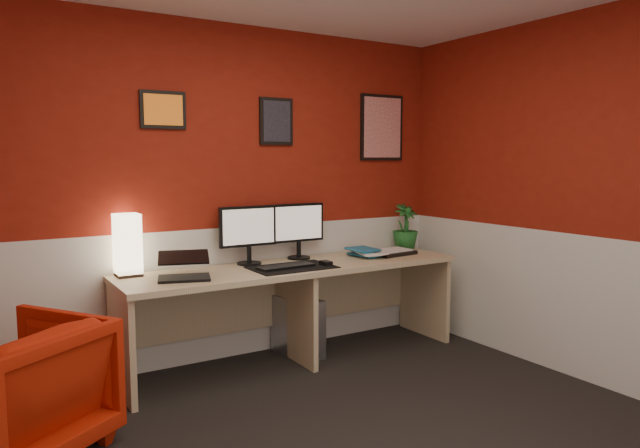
{
  "coord_description": "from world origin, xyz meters",
  "views": [
    {
      "loc": [
        -1.57,
        -2.33,
        1.51
      ],
      "look_at": [
        0.6,
        1.21,
        1.05
      ],
      "focal_mm": 32.82,
      "sensor_mm": 36.0,
      "label": 1
    }
  ],
  "objects": [
    {
      "name": "laptop",
      "position": [
        -0.36,
        1.33,
        0.84
      ],
      "size": [
        0.38,
        0.32,
        0.22
      ],
      "primitive_type": "cube",
      "rotation": [
        0.0,
        0.0,
        -0.31
      ],
      "color": "black",
      "rests_on": "desk"
    },
    {
      "name": "desk",
      "position": [
        0.51,
        1.41,
        0.36
      ],
      "size": [
        2.6,
        0.65,
        0.73
      ],
      "primitive_type": "cube",
      "color": "tan",
      "rests_on": "ground"
    },
    {
      "name": "desk_mat",
      "position": [
        0.43,
        1.32,
        0.73
      ],
      "size": [
        0.6,
        0.38,
        0.01
      ],
      "primitive_type": "cube",
      "color": "black",
      "rests_on": "desk"
    },
    {
      "name": "wall_right",
      "position": [
        2.0,
        0.0,
        1.25
      ],
      "size": [
        0.01,
        3.5,
        2.5
      ],
      "primitive_type": "cube",
      "color": "maroon",
      "rests_on": "ground"
    },
    {
      "name": "armchair",
      "position": [
        -1.41,
        0.89,
        0.35
      ],
      "size": [
        1.05,
        1.06,
        0.7
      ],
      "primitive_type": "imported",
      "rotation": [
        0.0,
        0.0,
        3.74
      ],
      "color": "#B61D08",
      "rests_on": "ground"
    },
    {
      "name": "shoji_lamp",
      "position": [
        -0.65,
        1.64,
        0.93
      ],
      "size": [
        0.16,
        0.16,
        0.4
      ],
      "primitive_type": "cube",
      "color": "#FFE5B2",
      "rests_on": "desk"
    },
    {
      "name": "monitor_left",
      "position": [
        0.23,
        1.61,
        1.02
      ],
      "size": [
        0.45,
        0.06,
        0.58
      ],
      "primitive_type": "cube",
      "color": "black",
      "rests_on": "desk"
    },
    {
      "name": "pc_tower",
      "position": [
        0.59,
        1.52,
        0.23
      ],
      "size": [
        0.26,
        0.47,
        0.45
      ],
      "primitive_type": "cube",
      "rotation": [
        0.0,
        0.0,
        0.14
      ],
      "color": "#99999E",
      "rests_on": "ground"
    },
    {
      "name": "keyboard",
      "position": [
        0.38,
        1.32,
        0.74
      ],
      "size": [
        0.43,
        0.16,
        0.02
      ],
      "primitive_type": "cube",
      "rotation": [
        0.0,
        0.0,
        0.06
      ],
      "color": "black",
      "rests_on": "desk_mat"
    },
    {
      "name": "monitor_right",
      "position": [
        0.67,
        1.63,
        1.02
      ],
      "size": [
        0.45,
        0.06,
        0.58
      ],
      "primitive_type": "cube",
      "color": "black",
      "rests_on": "desk"
    },
    {
      "name": "art_center",
      "position": [
        0.53,
        1.74,
        1.8
      ],
      "size": [
        0.28,
        0.02,
        0.36
      ],
      "primitive_type": "cube",
      "color": "black",
      "rests_on": "wall_back"
    },
    {
      "name": "art_left",
      "position": [
        -0.35,
        1.74,
        1.85
      ],
      "size": [
        0.32,
        0.02,
        0.26
      ],
      "primitive_type": "cube",
      "color": "orange",
      "rests_on": "wall_back"
    },
    {
      "name": "zen_tray",
      "position": [
        1.42,
        1.41,
        0.74
      ],
      "size": [
        0.37,
        0.28,
        0.03
      ],
      "primitive_type": "cube",
      "rotation": [
        0.0,
        0.0,
        0.09
      ],
      "color": "black",
      "rests_on": "desk"
    },
    {
      "name": "book_middle",
      "position": [
        1.08,
        1.42,
        0.77
      ],
      "size": [
        0.27,
        0.33,
        0.02
      ],
      "primitive_type": "imported",
      "rotation": [
        0.0,
        0.0,
        -0.22
      ],
      "color": "silver",
      "rests_on": "book_bottom"
    },
    {
      "name": "potted_plant",
      "position": [
        1.7,
        1.58,
        0.93
      ],
      "size": [
        0.24,
        0.24,
        0.39
      ],
      "primitive_type": "imported",
      "rotation": [
        0.0,
        0.0,
        0.08
      ],
      "color": "#19591E",
      "rests_on": "desk"
    },
    {
      "name": "wainscot_back",
      "position": [
        0.0,
        1.75,
        0.5
      ],
      "size": [
        4.0,
        0.01,
        1.0
      ],
      "primitive_type": "cube",
      "color": "silver",
      "rests_on": "ground"
    },
    {
      "name": "wall_back",
      "position": [
        0.0,
        1.75,
        1.25
      ],
      "size": [
        4.0,
        0.01,
        2.5
      ],
      "primitive_type": "cube",
      "color": "maroon",
      "rests_on": "ground"
    },
    {
      "name": "book_bottom",
      "position": [
        1.09,
        1.43,
        0.74
      ],
      "size": [
        0.23,
        0.29,
        0.02
      ],
      "primitive_type": "imported",
      "rotation": [
        0.0,
        0.0,
        0.14
      ],
      "color": "#206B96",
      "rests_on": "desk"
    },
    {
      "name": "art_right",
      "position": [
        1.55,
        1.74,
        1.78
      ],
      "size": [
        0.44,
        0.02,
        0.56
      ],
      "primitive_type": "cube",
      "color": "red",
      "rests_on": "wall_back"
    },
    {
      "name": "book_top",
      "position": [
        1.04,
        1.42,
        0.79
      ],
      "size": [
        0.19,
        0.26,
        0.02
      ],
      "primitive_type": "imported",
      "rotation": [
        0.0,
        0.0,
        -0.02
      ],
      "color": "#206B96",
      "rests_on": "book_middle"
    },
    {
      "name": "wainscot_right",
      "position": [
        2.0,
        0.0,
        0.5
      ],
      "size": [
        0.01,
        3.5,
        1.0
      ],
      "primitive_type": "cube",
      "color": "silver",
      "rests_on": "ground"
    },
    {
      "name": "mouse",
      "position": [
        0.69,
        1.26,
        0.75
      ],
      "size": [
        0.06,
        0.1,
        0.03
      ],
      "primitive_type": "cube",
      "rotation": [
        0.0,
        0.0,
        0.0
      ],
      "color": "black",
      "rests_on": "desk_mat"
    }
  ]
}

